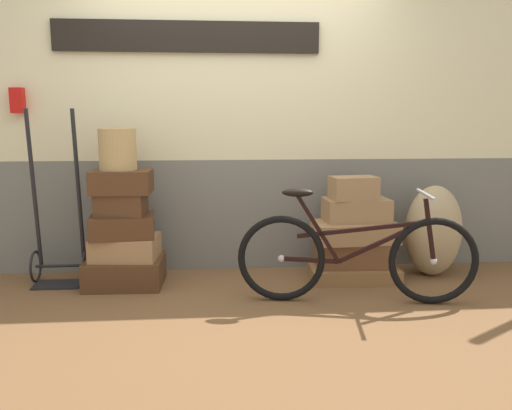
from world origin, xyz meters
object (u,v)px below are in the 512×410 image
(suitcase_6, at_px, (353,253))
(suitcase_7, at_px, (355,232))
(luggage_trolley, at_px, (59,241))
(bicycle, at_px, (356,256))
(suitcase_1, at_px, (126,247))
(suitcase_2, at_px, (123,226))
(suitcase_3, at_px, (121,204))
(suitcase_8, at_px, (356,210))
(burlap_sack, at_px, (433,231))
(suitcase_0, at_px, (125,272))
(suitcase_5, at_px, (353,273))
(wicker_basket, at_px, (118,149))
(suitcase_9, at_px, (354,188))
(suitcase_4, at_px, (122,182))

(suitcase_6, xyz_separation_m, suitcase_7, (0.00, -0.01, 0.18))
(luggage_trolley, height_order, bicycle, luggage_trolley)
(suitcase_1, xyz_separation_m, suitcase_2, (-0.02, -0.00, 0.17))
(suitcase_3, bearing_deg, suitcase_1, 51.14)
(suitcase_2, relative_size, luggage_trolley, 0.35)
(suitcase_8, distance_m, burlap_sack, 0.69)
(suitcase_0, height_order, suitcase_8, suitcase_8)
(suitcase_2, xyz_separation_m, suitcase_5, (1.84, -0.02, -0.42))
(suitcase_7, height_order, wicker_basket, wicker_basket)
(suitcase_1, relative_size, suitcase_2, 1.04)
(suitcase_0, bearing_deg, suitcase_8, 2.94)
(burlap_sack, bearing_deg, suitcase_1, -178.76)
(suitcase_5, distance_m, suitcase_6, 0.16)
(burlap_sack, bearing_deg, suitcase_2, -178.70)
(suitcase_9, bearing_deg, bicycle, -108.62)
(wicker_basket, distance_m, bicycle, 1.95)
(suitcase_3, distance_m, suitcase_5, 1.94)
(wicker_basket, bearing_deg, suitcase_9, -0.59)
(suitcase_9, height_order, bicycle, suitcase_9)
(bicycle, bearing_deg, suitcase_0, 162.96)
(suitcase_7, bearing_deg, burlap_sack, 2.88)
(suitcase_2, distance_m, suitcase_4, 0.35)
(suitcase_0, distance_m, suitcase_9, 1.93)
(suitcase_5, bearing_deg, burlap_sack, 8.77)
(luggage_trolley, bearing_deg, suitcase_5, -3.11)
(suitcase_0, relative_size, suitcase_3, 1.61)
(suitcase_8, relative_size, bicycle, 0.31)
(suitcase_1, distance_m, wicker_basket, 0.77)
(suitcase_0, xyz_separation_m, suitcase_1, (0.01, 0.01, 0.20))
(suitcase_6, bearing_deg, suitcase_7, -61.68)
(suitcase_5, relative_size, burlap_sack, 0.93)
(suitcase_9, bearing_deg, suitcase_2, 173.43)
(suitcase_4, relative_size, suitcase_7, 0.68)
(suitcase_6, bearing_deg, suitcase_4, -175.85)
(suitcase_0, height_order, suitcase_1, suitcase_1)
(suitcase_8, relative_size, burlap_sack, 0.68)
(suitcase_2, xyz_separation_m, suitcase_6, (1.84, -0.00, -0.26))
(suitcase_0, relative_size, luggage_trolley, 0.43)
(suitcase_9, relative_size, burlap_sack, 0.48)
(suitcase_7, bearing_deg, wicker_basket, 176.34)
(suitcase_2, bearing_deg, suitcase_4, -60.20)
(suitcase_8, height_order, burlap_sack, burlap_sack)
(suitcase_4, height_order, suitcase_9, suitcase_4)
(suitcase_5, xyz_separation_m, suitcase_7, (0.00, 0.01, 0.34))
(suitcase_4, distance_m, suitcase_7, 1.88)
(suitcase_5, relative_size, suitcase_8, 1.38)
(suitcase_3, distance_m, wicker_basket, 0.42)
(suitcase_9, bearing_deg, wicker_basket, 173.03)
(suitcase_6, relative_size, wicker_basket, 1.94)
(suitcase_2, height_order, suitcase_4, suitcase_4)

